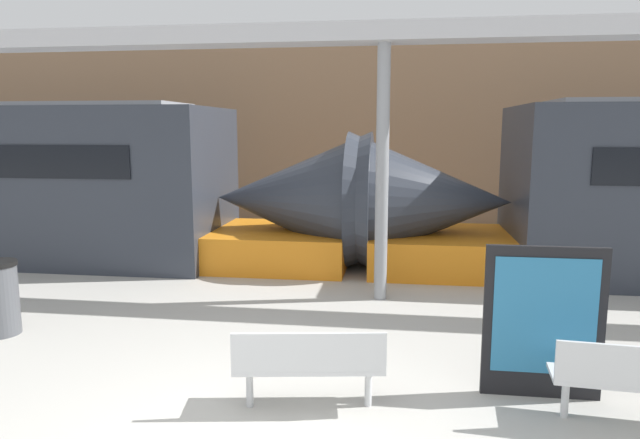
{
  "coord_description": "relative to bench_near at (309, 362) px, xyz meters",
  "views": [
    {
      "loc": [
        1.35,
        -4.26,
        2.69
      ],
      "look_at": [
        0.24,
        3.71,
        1.4
      ],
      "focal_mm": 32.0,
      "sensor_mm": 36.0,
      "label": 1
    }
  ],
  "objects": [
    {
      "name": "poster_board",
      "position": [
        2.27,
        0.6,
        0.3
      ],
      "size": [
        1.17,
        0.07,
        1.55
      ],
      "color": "black",
      "rests_on": "ground_plane"
    },
    {
      "name": "station_wall",
      "position": [
        -0.54,
        10.54,
        2.01
      ],
      "size": [
        56.0,
        0.2,
        5.0
      ],
      "primitive_type": "cube",
      "color": "#937051",
      "rests_on": "ground_plane"
    },
    {
      "name": "support_column_near",
      "position": [
        0.55,
        3.77,
        1.49
      ],
      "size": [
        0.2,
        0.2,
        3.95
      ],
      "primitive_type": "cylinder",
      "color": "gray",
      "rests_on": "ground_plane"
    },
    {
      "name": "bench_near",
      "position": [
        0.0,
        0.0,
        0.0
      ],
      "size": [
        1.5,
        0.66,
        0.82
      ],
      "rotation": [
        0.0,
        0.0,
        0.15
      ],
      "color": "silver",
      "rests_on": "ground_plane"
    },
    {
      "name": "bench_far",
      "position": [
        2.98,
        0.07,
        0.0
      ],
      "size": [
        1.51,
        0.57,
        0.82
      ],
      "rotation": [
        0.0,
        0.0,
        -0.09
      ],
      "color": "silver",
      "rests_on": "ground_plane"
    },
    {
      "name": "canopy_beam",
      "position": [
        0.55,
        3.77,
        3.61
      ],
      "size": [
        28.0,
        0.6,
        0.28
      ],
      "primitive_type": "cube",
      "color": "#B7B7BC",
      "rests_on": "support_column_near"
    }
  ]
}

